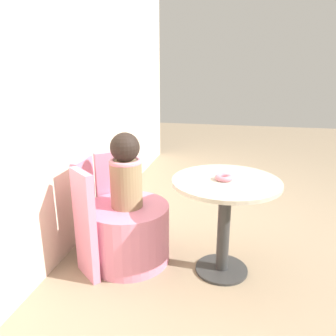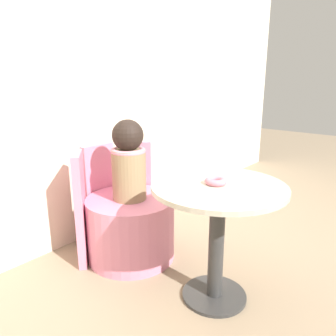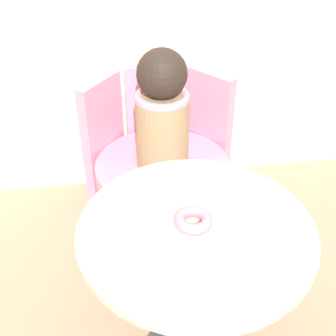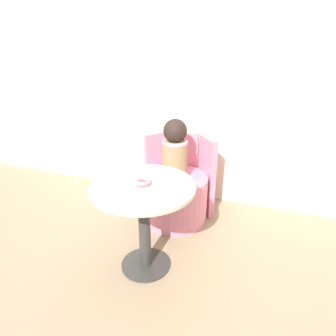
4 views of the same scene
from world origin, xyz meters
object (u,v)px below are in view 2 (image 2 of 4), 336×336
at_px(round_table, 218,215).
at_px(tub_chair, 131,228).
at_px(donut, 216,181).
at_px(child_figure, 129,161).

distance_m(round_table, tub_chair, 0.72).
relative_size(round_table, donut, 6.19).
bearing_deg(donut, round_table, -71.18).
xyz_separation_m(tub_chair, child_figure, (-0.00, 0.00, 0.46)).
height_order(round_table, tub_chair, round_table).
xyz_separation_m(tub_chair, donut, (-0.01, -0.64, 0.46)).
bearing_deg(tub_chair, round_table, -90.18).
bearing_deg(round_table, donut, 108.82).
bearing_deg(child_figure, tub_chair, 0.00).
bearing_deg(tub_chair, donut, -90.68).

